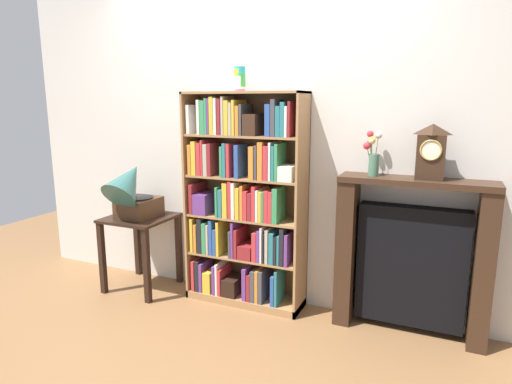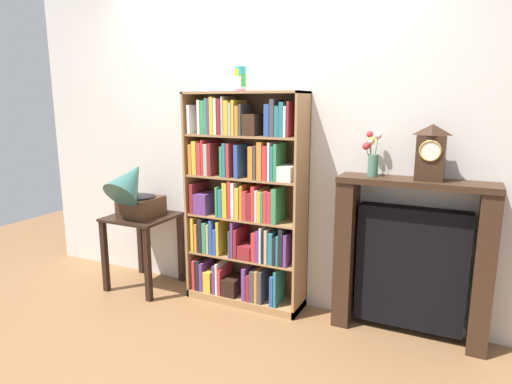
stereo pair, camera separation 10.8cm
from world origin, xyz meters
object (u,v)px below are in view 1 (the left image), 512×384
cup_stack (240,79)px  fireplace_mantel (411,258)px  flower_vase (373,154)px  gramophone (132,191)px  mantel_clock (431,152)px  bookshelf (243,205)px  side_table_left (141,234)px

cup_stack → fireplace_mantel: 1.77m
fireplace_mantel → flower_vase: bearing=-177.4°
gramophone → mantel_clock: size_ratio=1.51×
fireplace_mantel → cup_stack: bearing=-179.7°
bookshelf → cup_stack: 0.95m
cup_stack → gramophone: cup_stack is taller
cup_stack → flower_vase: cup_stack is taller
gramophone → side_table_left: bearing=90.0°
bookshelf → side_table_left: size_ratio=2.61×
side_table_left → fireplace_mantel: size_ratio=0.58×
side_table_left → fireplace_mantel: bearing=4.0°
mantel_clock → fireplace_mantel: bearing=162.7°
cup_stack → side_table_left: size_ratio=0.28×
bookshelf → mantel_clock: size_ratio=4.64×
bookshelf → gramophone: 0.93m
fireplace_mantel → mantel_clock: bearing=-17.3°
flower_vase → gramophone: bearing=-173.4°
side_table_left → fireplace_mantel: fireplace_mantel is taller
flower_vase → mantel_clock: bearing=-1.4°
bookshelf → gramophone: (-0.91, -0.18, 0.07)m
side_table_left → gramophone: gramophone is taller
flower_vase → bookshelf: bearing=-178.1°
mantel_clock → flower_vase: bearing=178.6°
mantel_clock → bookshelf: bearing=-179.0°
side_table_left → mantel_clock: 2.37m
bookshelf → flower_vase: (0.96, 0.03, 0.44)m
gramophone → fireplace_mantel: size_ratio=0.49×
cup_stack → fireplace_mantel: (1.29, 0.01, -1.21)m
mantel_clock → flower_vase: mantel_clock is taller
gramophone → fireplace_mantel: gramophone is taller
bookshelf → mantel_clock: (1.32, 0.02, 0.47)m
cup_stack → gramophone: (-0.88, -0.22, -0.87)m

